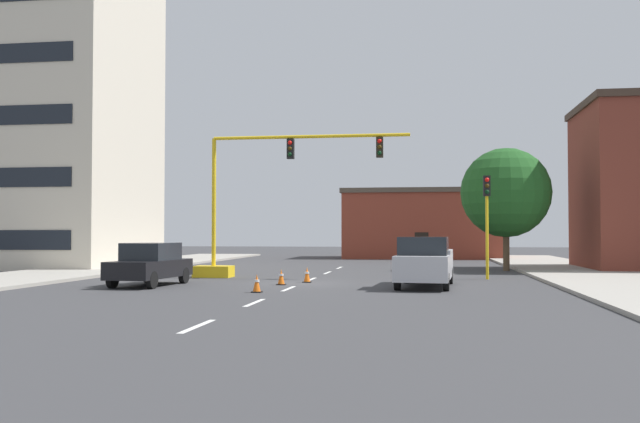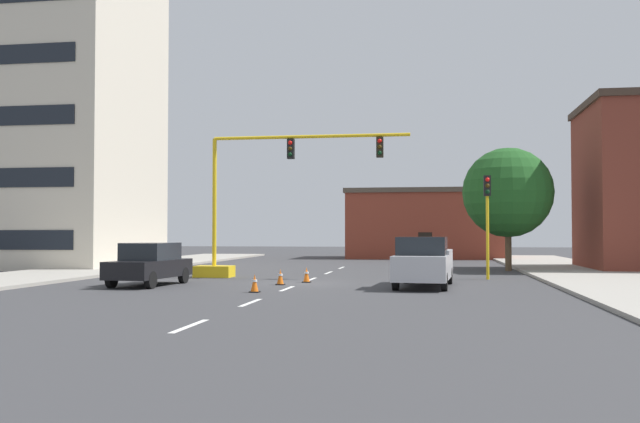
{
  "view_description": "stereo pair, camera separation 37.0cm",
  "coord_description": "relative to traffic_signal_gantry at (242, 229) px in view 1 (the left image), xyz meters",
  "views": [
    {
      "loc": [
        5.15,
        -29.61,
        2.14
      ],
      "look_at": [
        0.41,
        2.51,
        3.14
      ],
      "focal_mm": 39.5,
      "sensor_mm": 36.0,
      "label": 1
    },
    {
      "loc": [
        5.51,
        -29.55,
        2.14
      ],
      "look_at": [
        0.41,
        2.51,
        3.14
      ],
      "focal_mm": 39.5,
      "sensor_mm": 36.0,
      "label": 2
    }
  ],
  "objects": [
    {
      "name": "building_brick_center",
      "position": [
        8.52,
        28.05,
        0.61
      ],
      "size": [
        13.3,
        7.97,
        5.85
      ],
      "color": "brown",
      "rests_on": "ground_plane"
    },
    {
      "name": "tree_right_mid",
      "position": [
        13.33,
        8.08,
        2.12
      ],
      "size": [
        5.1,
        5.1,
        6.99
      ],
      "color": "brown",
      "rests_on": "ground_plane"
    },
    {
      "name": "traffic_cone_roadside_c",
      "position": [
        3.68,
        -2.95,
        -2.0
      ],
      "size": [
        0.36,
        0.36,
        0.66
      ],
      "color": "black",
      "rests_on": "ground_plane"
    },
    {
      "name": "sidewalk_right",
      "position": [
        16.83,
        4.59,
        -2.25
      ],
      "size": [
        6.0,
        56.0,
        0.14
      ],
      "primitive_type": "cube",
      "color": "#9E998E",
      "rests_on": "ground_plane"
    },
    {
      "name": "sedan_black_near_left",
      "position": [
        -2.33,
        -5.69,
        -1.43
      ],
      "size": [
        2.15,
        4.61,
        1.74
      ],
      "color": "black",
      "rests_on": "ground_plane"
    },
    {
      "name": "lane_stripe_seg_3",
      "position": [
        3.54,
        -0.91,
        -2.32
      ],
      "size": [
        0.16,
        2.4,
        0.01
      ],
      "primitive_type": "cube",
      "color": "silver",
      "rests_on": "ground_plane"
    },
    {
      "name": "traffic_cone_roadside_b",
      "position": [
        2.73,
        -8.26,
        -2.0
      ],
      "size": [
        0.36,
        0.36,
        0.66
      ],
      "color": "black",
      "rests_on": "ground_plane"
    },
    {
      "name": "lane_stripe_seg_4",
      "position": [
        3.54,
        4.59,
        -2.32
      ],
      "size": [
        0.16,
        2.4,
        0.01
      ],
      "primitive_type": "cube",
      "color": "silver",
      "rests_on": "ground_plane"
    },
    {
      "name": "traffic_signal_gantry",
      "position": [
        0.0,
        0.0,
        0.0
      ],
      "size": [
        10.39,
        1.2,
        6.83
      ],
      "color": "yellow",
      "rests_on": "ground_plane"
    },
    {
      "name": "pickup_truck_silver",
      "position": [
        8.74,
        -4.81,
        -1.35
      ],
      "size": [
        2.4,
        5.53,
        1.99
      ],
      "color": "#BCBCC1",
      "rests_on": "ground_plane"
    },
    {
      "name": "building_tall_left",
      "position": [
        -15.92,
        8.83,
        8.36
      ],
      "size": [
        13.47,
        11.37,
        21.34
      ],
      "color": "beige",
      "rests_on": "ground_plane"
    },
    {
      "name": "traffic_light_pole_right",
      "position": [
        11.6,
        0.29,
        1.21
      ],
      "size": [
        0.32,
        0.47,
        4.8
      ],
      "color": "yellow",
      "rests_on": "ground_plane"
    },
    {
      "name": "ground_plane",
      "position": [
        3.54,
        -3.41,
        -2.32
      ],
      "size": [
        160.0,
        160.0,
        0.0
      ],
      "primitive_type": "plane",
      "color": "#38383A"
    },
    {
      "name": "lane_stripe_seg_0",
      "position": [
        3.54,
        -17.41,
        -2.32
      ],
      "size": [
        0.16,
        2.4,
        0.01
      ],
      "primitive_type": "cube",
      "color": "silver",
      "rests_on": "ground_plane"
    },
    {
      "name": "lane_stripe_seg_1",
      "position": [
        3.54,
        -11.91,
        -2.32
      ],
      "size": [
        0.16,
        2.4,
        0.01
      ],
      "primitive_type": "cube",
      "color": "silver",
      "rests_on": "ground_plane"
    },
    {
      "name": "lane_stripe_seg_2",
      "position": [
        3.54,
        -6.41,
        -2.32
      ],
      "size": [
        0.16,
        2.4,
        0.01
      ],
      "primitive_type": "cube",
      "color": "silver",
      "rests_on": "ground_plane"
    },
    {
      "name": "sidewalk_left",
      "position": [
        -9.75,
        4.59,
        -2.25
      ],
      "size": [
        6.0,
        56.0,
        0.14
      ],
      "primitive_type": "cube",
      "color": "#9E998E",
      "rests_on": "ground_plane"
    },
    {
      "name": "traffic_cone_roadside_a",
      "position": [
        2.87,
        -4.51,
        -2.0
      ],
      "size": [
        0.36,
        0.36,
        0.65
      ],
      "color": "black",
      "rests_on": "ground_plane"
    },
    {
      "name": "lane_stripe_seg_5",
      "position": [
        3.54,
        10.09,
        -2.32
      ],
      "size": [
        0.16,
        2.4,
        0.01
      ],
      "primitive_type": "cube",
      "color": "silver",
      "rests_on": "ground_plane"
    }
  ]
}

